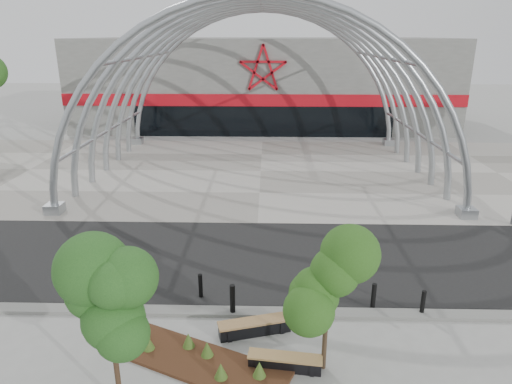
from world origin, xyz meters
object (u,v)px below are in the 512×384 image
street_tree_0 (109,304)px  bollard_2 (233,300)px  street_tree_1 (328,278)px  bench_1 (285,362)px  bench_0 (255,327)px

street_tree_0 → bollard_2: street_tree_0 is taller
street_tree_1 → bollard_2: (-2.57, 2.33, -2.16)m
bench_1 → bollard_2: bollard_2 is taller
bench_0 → bollard_2: bearing=127.5°
street_tree_1 → street_tree_0: bearing=-163.6°
street_tree_0 → bollard_2: (2.37, 3.79, -2.28)m
street_tree_0 → bench_0: bearing=42.8°
bench_1 → bollard_2: (-1.55, 2.40, 0.33)m
street_tree_0 → street_tree_1: size_ratio=1.04×
bench_1 → street_tree_0: bearing=-160.5°
street_tree_1 → bench_1: bearing=-176.0°
street_tree_1 → bench_1: 2.69m
street_tree_1 → bench_1: (-1.02, -0.07, -2.49)m
bollard_2 → street_tree_0: bearing=-122.1°
bench_1 → bollard_2: size_ratio=1.89×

